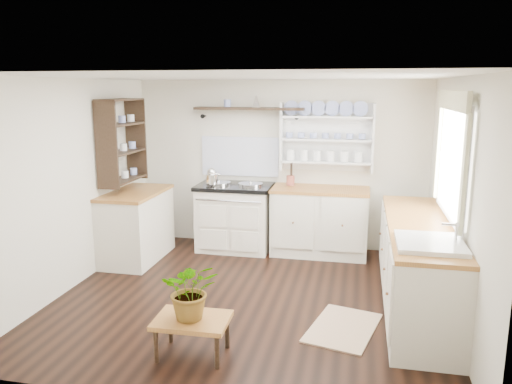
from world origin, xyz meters
TOP-DOWN VIEW (x-y plane):
  - floor at (0.00, 0.00)m, footprint 4.00×3.80m
  - wall_back at (0.00, 1.90)m, footprint 4.00×0.02m
  - wall_right at (2.00, 0.00)m, footprint 0.02×3.80m
  - wall_left at (-2.00, 0.00)m, footprint 0.02×3.80m
  - ceiling at (0.00, 0.00)m, footprint 4.00×3.80m
  - window at (1.95, 0.15)m, footprint 0.08×1.55m
  - aga_cooker at (-0.56, 1.57)m, footprint 1.01×0.70m
  - back_cabinets at (0.60, 1.60)m, footprint 1.27×0.63m
  - right_cabinets at (1.70, 0.10)m, footprint 0.62×2.43m
  - belfast_sink at (1.70, -0.65)m, footprint 0.55×0.60m
  - left_cabinets at (-1.70, 0.90)m, footprint 0.62×1.13m
  - plate_rack at (0.65, 1.86)m, footprint 1.20×0.22m
  - high_shelf at (-0.40, 1.78)m, footprint 1.50×0.29m
  - left_shelving at (-1.84, 0.90)m, footprint 0.28×0.80m
  - kettle at (-0.84, 1.45)m, footprint 0.17×0.17m
  - utensil_crock at (0.19, 1.68)m, footprint 0.11×0.11m
  - center_table at (-0.21, -1.24)m, footprint 0.62×0.45m
  - potted_plant at (-0.21, -1.24)m, footprint 0.54×0.50m
  - floor_rug at (1.01, -0.51)m, footprint 0.74×0.96m

SIDE VIEW (x-z plane):
  - floor at x=0.00m, z-range -0.01..0.01m
  - floor_rug at x=1.01m, z-range 0.00..0.02m
  - center_table at x=-0.21m, z-range 0.12..0.45m
  - right_cabinets at x=1.70m, z-range 0.01..0.91m
  - left_cabinets at x=-1.70m, z-range 0.01..0.91m
  - back_cabinets at x=0.60m, z-range 0.01..0.91m
  - aga_cooker at x=-0.56m, z-range -0.01..0.93m
  - potted_plant at x=-0.21m, z-range 0.33..0.83m
  - belfast_sink at x=1.70m, z-range 0.58..1.03m
  - utensil_crock at x=0.19m, z-range 0.91..1.04m
  - kettle at x=-0.84m, z-range 0.93..1.14m
  - wall_back at x=0.00m, z-range 0.00..2.30m
  - wall_right at x=2.00m, z-range 0.00..2.30m
  - wall_left at x=-2.00m, z-range 0.00..2.30m
  - left_shelving at x=-1.84m, z-range 1.02..2.08m
  - plate_rack at x=0.65m, z-range 1.11..2.01m
  - window at x=1.95m, z-range 0.95..2.17m
  - high_shelf at x=-0.40m, z-range 1.83..1.99m
  - ceiling at x=0.00m, z-range 2.29..2.30m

